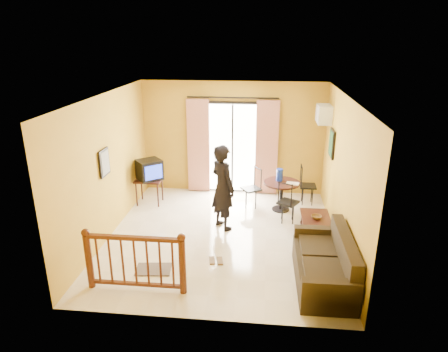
# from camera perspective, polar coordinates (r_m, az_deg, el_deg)

# --- Properties ---
(ground) EXTENTS (5.00, 5.00, 0.00)m
(ground) POSITION_cam_1_polar(r_m,az_deg,el_deg) (8.13, -0.32, -8.60)
(ground) COLOR beige
(ground) RESTS_ON ground
(room_shell) EXTENTS (5.00, 5.00, 5.00)m
(room_shell) POSITION_cam_1_polar(r_m,az_deg,el_deg) (7.48, -0.34, 2.97)
(room_shell) COLOR white
(room_shell) RESTS_ON ground
(balcony_door) EXTENTS (2.25, 0.14, 2.46)m
(balcony_door) POSITION_cam_1_polar(r_m,az_deg,el_deg) (9.95, 1.21, 4.12)
(balcony_door) COLOR black
(balcony_door) RESTS_ON ground
(tv_table) EXTENTS (0.62, 0.51, 0.62)m
(tv_table) POSITION_cam_1_polar(r_m,az_deg,el_deg) (9.61, -10.67, -0.86)
(tv_table) COLOR black
(tv_table) RESTS_ON ground
(television) EXTENTS (0.70, 0.69, 0.47)m
(television) POSITION_cam_1_polar(r_m,az_deg,el_deg) (9.49, -10.60, 0.89)
(television) COLOR black
(television) RESTS_ON tv_table
(picture_left) EXTENTS (0.05, 0.42, 0.52)m
(picture_left) POSITION_cam_1_polar(r_m,az_deg,el_deg) (7.89, -16.73, 1.85)
(picture_left) COLOR black
(picture_left) RESTS_ON room_shell
(dining_table) EXTENTS (0.82, 0.82, 0.69)m
(dining_table) POSITION_cam_1_polar(r_m,az_deg,el_deg) (9.17, 8.24, -1.72)
(dining_table) COLOR black
(dining_table) RESTS_ON ground
(water_jug) EXTENTS (0.15, 0.15, 0.28)m
(water_jug) POSITION_cam_1_polar(r_m,az_deg,el_deg) (9.15, 7.94, 0.16)
(water_jug) COLOR #122BAE
(water_jug) RESTS_ON dining_table
(serving_tray) EXTENTS (0.31, 0.24, 0.02)m
(serving_tray) POSITION_cam_1_polar(r_m,az_deg,el_deg) (9.04, 9.77, -1.07)
(serving_tray) COLOR white
(serving_tray) RESTS_ON dining_table
(dining_chairs) EXTENTS (1.80, 1.52, 0.95)m
(dining_chairs) POSITION_cam_1_polar(r_m,az_deg,el_deg) (9.36, 8.20, -4.85)
(dining_chairs) COLOR black
(dining_chairs) RESTS_ON ground
(air_conditioner) EXTENTS (0.31, 0.60, 0.40)m
(air_conditioner) POSITION_cam_1_polar(r_m,az_deg,el_deg) (9.32, 14.07, 8.56)
(air_conditioner) COLOR white
(air_conditioner) RESTS_ON room_shell
(botanical_print) EXTENTS (0.05, 0.50, 0.60)m
(botanical_print) POSITION_cam_1_polar(r_m,az_deg,el_deg) (8.82, 15.14, 4.52)
(botanical_print) COLOR black
(botanical_print) RESTS_ON room_shell
(coffee_table) EXTENTS (0.56, 1.00, 0.44)m
(coffee_table) POSITION_cam_1_polar(r_m,az_deg,el_deg) (8.10, 12.96, -6.89)
(coffee_table) COLOR black
(coffee_table) RESTS_ON ground
(bowl) EXTENTS (0.22, 0.22, 0.06)m
(bowl) POSITION_cam_1_polar(r_m,az_deg,el_deg) (8.03, 13.06, -5.74)
(bowl) COLOR brown
(bowl) RESTS_ON coffee_table
(sofa) EXTENTS (0.86, 1.82, 0.87)m
(sofa) POSITION_cam_1_polar(r_m,az_deg,el_deg) (6.78, 14.45, -12.35)
(sofa) COLOR black
(sofa) RESTS_ON ground
(standing_person) EXTENTS (0.76, 0.77, 1.79)m
(standing_person) POSITION_cam_1_polar(r_m,az_deg,el_deg) (8.13, -0.19, -1.64)
(standing_person) COLOR black
(standing_person) RESTS_ON ground
(stair_balustrade) EXTENTS (1.63, 0.13, 1.04)m
(stair_balustrade) POSITION_cam_1_polar(r_m,az_deg,el_deg) (6.47, -12.63, -11.43)
(stair_balustrade) COLOR #471E0F
(stair_balustrade) RESTS_ON ground
(doormat) EXTENTS (0.64, 0.46, 0.02)m
(doormat) POSITION_cam_1_polar(r_m,az_deg,el_deg) (7.19, -10.03, -12.99)
(doormat) COLOR #544943
(doormat) RESTS_ON ground
(sandals) EXTENTS (0.29, 0.26, 0.03)m
(sandals) POSITION_cam_1_polar(r_m,az_deg,el_deg) (7.31, -1.15, -12.00)
(sandals) COLOR brown
(sandals) RESTS_ON ground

